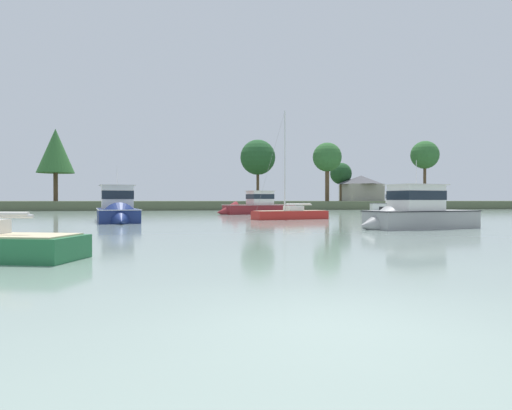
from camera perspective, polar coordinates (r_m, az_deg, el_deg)
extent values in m
plane|color=gray|center=(6.41, 9.96, -13.96)|extent=(454.17, 454.17, 0.00)
cube|color=#4C563D|center=(96.91, -9.54, 0.06)|extent=(204.37, 47.80, 1.45)
cube|color=navy|center=(36.50, -16.86, -1.62)|extent=(4.01, 8.36, 1.51)
cone|color=navy|center=(32.50, -16.47, -1.88)|extent=(2.82, 2.61, 2.49)
cube|color=silver|center=(36.48, -16.86, -0.48)|extent=(4.15, 8.53, 0.05)
cube|color=silver|center=(36.35, -16.86, 0.92)|extent=(2.60, 2.92, 1.73)
cube|color=#19232D|center=(36.35, -16.86, 1.19)|extent=(2.65, 2.98, 0.62)
cube|color=beige|center=(36.36, -16.86, 2.33)|extent=(3.00, 3.28, 0.06)
cylinder|color=silver|center=(36.39, -16.86, 3.52)|extent=(0.03, 0.03, 1.45)
cube|color=white|center=(72.65, 17.06, -0.49)|extent=(8.05, 4.67, 1.82)
cone|color=white|center=(73.52, 19.97, -0.49)|extent=(2.71, 2.90, 2.40)
cube|color=black|center=(72.64, 17.07, 0.20)|extent=(8.23, 4.82, 0.05)
cube|color=silver|center=(72.61, 16.98, 0.88)|extent=(3.18, 2.80, 1.67)
cube|color=#19232D|center=(72.61, 16.98, 1.02)|extent=(3.24, 2.85, 0.60)
cube|color=beige|center=(72.62, 16.98, 1.57)|extent=(3.58, 3.21, 0.06)
cylinder|color=silver|center=(72.64, 16.98, 2.12)|extent=(0.03, 0.03, 1.34)
cube|color=maroon|center=(53.68, 0.35, -0.86)|extent=(8.56, 4.71, 1.71)
cone|color=maroon|center=(52.05, -3.69, -0.91)|extent=(2.83, 2.97, 2.48)
cube|color=silver|center=(53.67, 0.35, 0.02)|extent=(8.75, 4.86, 0.05)
cube|color=silver|center=(53.73, 0.50, 0.89)|extent=(3.06, 2.79, 1.56)
cube|color=#19232D|center=(53.73, 0.50, 1.05)|extent=(3.12, 2.84, 0.56)
cube|color=beige|center=(53.74, 0.50, 1.75)|extent=(3.45, 3.20, 0.06)
cylinder|color=silver|center=(53.76, 0.50, 2.32)|extent=(0.03, 0.03, 1.02)
cube|color=gray|center=(28.01, 19.84, -2.26)|extent=(6.85, 3.56, 1.59)
cone|color=gray|center=(25.96, 14.47, -2.47)|extent=(2.20, 2.43, 2.12)
cube|color=black|center=(27.99, 19.85, -0.70)|extent=(6.99, 3.68, 0.05)
cube|color=silver|center=(27.72, 19.25, 0.83)|extent=(2.92, 2.35, 1.43)
cube|color=#19232D|center=(27.72, 19.25, 1.13)|extent=(2.98, 2.40, 0.51)
cube|color=beige|center=(27.73, 19.26, 2.37)|extent=(3.28, 2.70, 0.06)
cylinder|color=silver|center=(27.77, 19.26, 3.85)|extent=(0.03, 0.03, 1.38)
cube|color=#B2231E|center=(38.94, 4.26, -1.62)|extent=(6.74, 3.20, 1.20)
cube|color=#CCB78E|center=(38.92, 4.26, -0.71)|extent=(6.31, 2.91, 0.04)
cube|color=silver|center=(39.07, 4.68, -0.39)|extent=(1.65, 1.43, 0.39)
cylinder|color=silver|center=(38.81, 3.59, 5.51)|extent=(0.13, 0.13, 8.39)
cylinder|color=silver|center=(39.29, 5.27, 0.04)|extent=(2.56, 0.69, 0.10)
cylinder|color=silver|center=(39.29, 5.27, 0.12)|extent=(2.31, 0.67, 0.14)
cylinder|color=#999999|center=(38.22, 1.85, 5.55)|extent=(2.55, 0.61, 8.34)
cube|color=black|center=(58.79, 17.37, -0.82)|extent=(2.62, 6.15, 1.30)
cone|color=black|center=(56.41, 19.15, -0.88)|extent=(1.85, 1.88, 1.64)
cube|color=silver|center=(58.78, 17.37, -0.22)|extent=(2.71, 6.28, 0.05)
cube|color=silver|center=(58.34, 17.69, 0.42)|extent=(1.79, 2.66, 1.25)
cube|color=#19232D|center=(58.34, 17.69, 0.55)|extent=(1.82, 2.71, 0.45)
cube|color=beige|center=(58.34, 17.69, 1.07)|extent=(2.06, 2.99, 0.06)
cylinder|color=silver|center=(58.35, 17.69, 1.75)|extent=(0.03, 0.03, 1.32)
cylinder|color=brown|center=(84.83, 8.82, 2.79)|extent=(0.74, 0.74, 6.85)
sphere|color=#2D602D|center=(85.13, 8.83, 5.90)|extent=(5.27, 5.27, 5.27)
cylinder|color=brown|center=(103.68, 10.49, 1.88)|extent=(0.49, 0.49, 5.00)
sphere|color=#1E4723|center=(103.83, 10.50, 3.85)|extent=(4.79, 4.79, 4.79)
cylinder|color=brown|center=(86.12, -23.60, 3.10)|extent=(0.73, 0.73, 8.00)
cone|color=#2D602D|center=(86.46, -23.62, 6.18)|extent=(6.21, 6.21, 7.59)
cylinder|color=brown|center=(94.32, 20.20, 2.80)|extent=(0.56, 0.56, 7.70)
sphere|color=#2D602D|center=(94.65, 20.21, 5.86)|extent=(5.36, 5.36, 5.36)
cylinder|color=brown|center=(91.00, 0.22, 2.73)|extent=(0.55, 0.55, 7.11)
sphere|color=#235128|center=(91.33, 0.22, 5.94)|extent=(6.95, 6.95, 6.95)
cube|color=#9E998E|center=(102.83, 12.91, 1.51)|extent=(7.26, 7.75, 3.66)
pyramid|color=#47474C|center=(102.91, 12.91, 3.05)|extent=(7.84, 8.37, 1.89)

